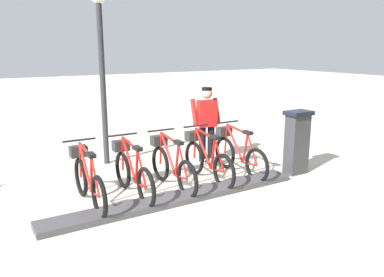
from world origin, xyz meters
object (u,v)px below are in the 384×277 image
Objects in this scene: bike_docked_4 at (88,180)px; worker_near_rack at (207,122)px; bike_docked_3 at (132,172)px; lamp_post at (101,51)px; bike_docked_1 at (206,159)px; bike_docked_0 at (238,153)px; payment_kiosk at (297,141)px; bike_docked_2 at (171,165)px.

worker_near_rack is at bearing -71.02° from bike_docked_4.
bike_docked_4 is at bearing 108.98° from worker_near_rack.
lamp_post reaches higher than bike_docked_3.
bike_docked_1 is 0.47× the size of lamp_post.
bike_docked_0 and bike_docked_1 have the same top height.
payment_kiosk is at bearing -144.92° from worker_near_rack.
worker_near_rack is (1.02, -0.68, 0.48)m from bike_docked_1.
lamp_post is (2.08, 2.01, 2.00)m from bike_docked_0.
bike_docked_2 is 1.52m from bike_docked_4.
bike_docked_0 and bike_docked_3 have the same top height.
bike_docked_4 is (0.00, 0.76, 0.00)m from bike_docked_3.
payment_kiosk is 3.37m from bike_docked_3.
worker_near_rack is (1.02, -2.19, 0.48)m from bike_docked_3.
bike_docked_3 is 2.90m from lamp_post.
bike_docked_3 is 0.76m from bike_docked_4.
payment_kiosk reaches higher than bike_docked_0.
payment_kiosk is 0.74× the size of bike_docked_0.
worker_near_rack reaches higher than bike_docked_4.
worker_near_rack reaches higher than bike_docked_2.
worker_near_rack is (1.02, -1.44, 0.48)m from bike_docked_2.
worker_near_rack reaches higher than payment_kiosk.
bike_docked_2 and bike_docked_3 have the same top height.
bike_docked_0 is at bearing -90.00° from bike_docked_2.
bike_docked_1 is (0.00, 0.76, 0.00)m from bike_docked_0.
bike_docked_1 is 1.31m from worker_near_rack.
payment_kiosk is 0.74× the size of bike_docked_1.
bike_docked_3 is (0.57, 3.31, -0.24)m from payment_kiosk.
bike_docked_3 is at bearing 90.00° from bike_docked_1.
bike_docked_3 is at bearing -90.00° from bike_docked_4.
lamp_post reaches higher than bike_docked_1.
worker_near_rack is at bearing -33.70° from bike_docked_1.
worker_near_rack reaches higher than bike_docked_0.
bike_docked_3 is 1.04× the size of worker_near_rack.
payment_kiosk is 4.11m from bike_docked_4.
bike_docked_1 is 3.14m from lamp_post.
payment_kiosk is 1.90m from bike_docked_1.
bike_docked_2 is (0.00, 0.76, 0.00)m from bike_docked_1.
payment_kiosk is 0.77× the size of worker_near_rack.
bike_docked_0 is at bearing -90.00° from bike_docked_1.
bike_docked_1 is at bearing -90.00° from bike_docked_4.
bike_docked_1 is 1.04× the size of worker_near_rack.
bike_docked_3 is at bearing 114.84° from worker_near_rack.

